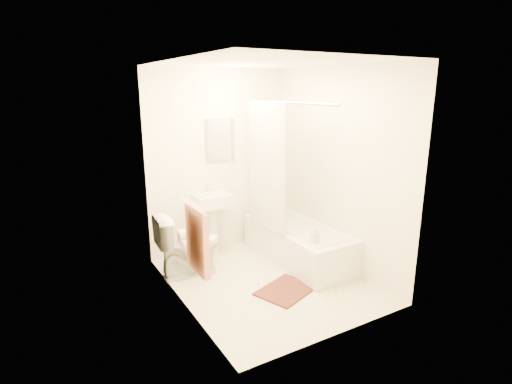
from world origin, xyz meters
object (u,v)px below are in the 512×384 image
sink (212,221)px  soap_bottle (315,235)px  bathtub (298,243)px  toilet (188,245)px  bath_mat (286,290)px

sink → soap_bottle: bearing=-61.5°
bathtub → sink: bearing=138.3°
toilet → sink: bearing=-44.5°
sink → toilet: bearing=-138.3°
bathtub → soap_bottle: 0.65m
bathtub → soap_bottle: soap_bottle is taller
bath_mat → toilet: bearing=129.3°
bath_mat → sink: bearing=100.4°
bathtub → soap_bottle: size_ratio=8.25×
soap_bottle → toilet: bearing=144.6°
toilet → bathtub: toilet is taller
sink → soap_bottle: 1.47m
toilet → soap_bottle: toilet is taller
soap_bottle → bath_mat: bearing=-170.1°
sink → bath_mat: sink is taller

